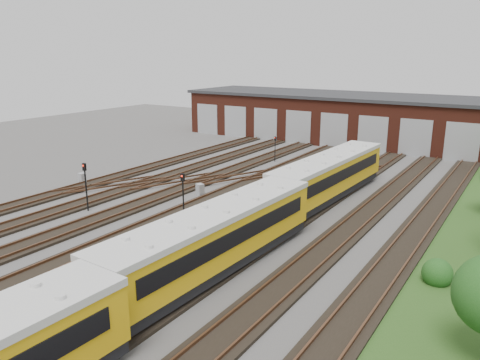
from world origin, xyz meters
The scene contains 14 objects.
ground centered at (0.00, 0.00, 0.00)m, with size 120.00×120.00×0.00m, color #43403E.
track_network centered at (-0.17, 0.59, 0.11)m, with size 30.40×70.00×0.33m.
maintenance_shed centered at (-0.01, 39.97, 3.20)m, with size 51.00×12.50×6.35m.
metro_train centered at (6.00, -2.88, 2.02)m, with size 3.55×48.06×3.30m.
signal_mast_0 centered at (-8.41, 0.27, 2.39)m, with size 0.29×0.27×3.76m.
signal_mast_1 centered at (-0.83, 2.62, 2.24)m, with size 0.30×0.28×3.51m.
signal_mast_2 centered at (-4.43, 22.94, 1.80)m, with size 0.23×0.22×2.84m.
signal_mast_3 centered at (4.98, 18.52, 1.92)m, with size 0.26×0.25×2.96m.
relay_cabinet_0 centered at (-15.00, 5.12, 0.52)m, with size 0.62×0.52×1.04m, color #999B9D.
relay_cabinet_1 centered at (-3.61, 8.16, 0.51)m, with size 0.61×0.51×1.02m, color #999B9D.
relay_cabinet_2 centered at (0.54, -3.25, 0.50)m, with size 0.60×0.50×1.00m, color #999B9D.
relay_cabinet_3 centered at (3.64, 29.19, 0.46)m, with size 0.56×0.46×0.93m, color #999B9D.
relay_cabinet_4 centered at (4.41, 12.24, 0.53)m, with size 0.63×0.53×1.05m, color #999B9D.
bush_0 centered at (16.53, 2.40, 0.80)m, with size 1.59×1.59×1.59m, color #144513.
Camera 1 is at (19.95, -22.07, 11.75)m, focal length 35.00 mm.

